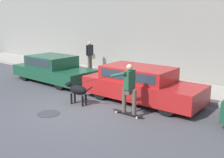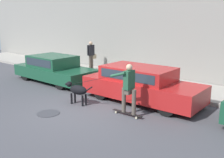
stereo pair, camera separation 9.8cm
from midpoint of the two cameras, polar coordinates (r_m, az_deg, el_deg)
The scene contains 10 objects.
ground_plane at distance 8.80m, azimuth -6.73°, elevation -6.86°, with size 36.00×36.00×0.00m, color #47474C.
back_wall at distance 13.12m, azimuth 12.42°, elevation 10.31°, with size 32.00×0.30×4.82m.
sidewalk_curb at distance 12.19m, azimuth 8.74°, elevation -0.87°, with size 30.00×2.56×0.14m.
parked_car_0 at distance 12.85m, azimuth -12.20°, elevation 2.13°, with size 4.31×1.84×1.24m.
parked_car_1 at distance 9.54m, azimuth 6.62°, elevation -1.24°, with size 4.42×1.72×1.29m.
dog at distance 9.31m, azimuth -7.22°, elevation -2.40°, with size 1.18×0.42×0.78m.
skateboarder at distance 8.04m, azimuth 3.98°, elevation -1.71°, with size 2.94×0.55×1.65m.
pedestrian_with_bag at distance 14.80m, azimuth -4.37°, elevation 5.46°, with size 0.20×0.66×1.58m.
manhole_cover at distance 8.72m, azimuth -13.40°, elevation -7.29°, with size 0.72×0.72×0.01m.
fire_hydrant at distance 15.83m, azimuth -16.56°, elevation 3.10°, with size 0.18×0.18×0.71m.
Camera 2 is at (6.05, -5.64, 3.01)m, focal length 42.00 mm.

